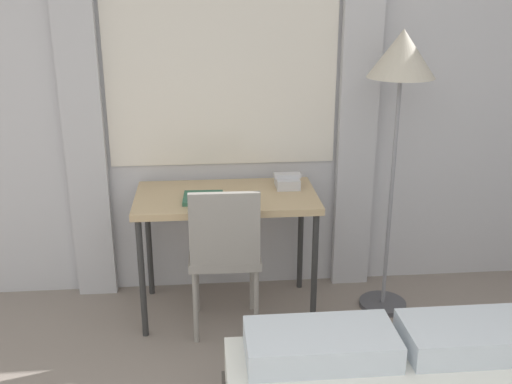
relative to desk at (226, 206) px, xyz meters
The scene contains 6 objects.
wall_back_with_window 0.77m from the desk, 67.21° to the left, with size 5.25×0.13×2.70m.
desk is the anchor object (origin of this frame).
desk_chair 0.29m from the desk, 95.50° to the right, with size 0.41×0.41×0.90m.
standing_lamp 1.24m from the desk, ahead, with size 0.38×0.38×1.70m.
telephone 0.40m from the desk, 15.87° to the left, with size 0.16×0.18×0.08m.
book 0.18m from the desk, 148.36° to the right, with size 0.23×0.22×0.02m.
Camera 1 is at (-0.30, -0.70, 1.93)m, focal length 42.00 mm.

